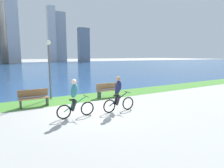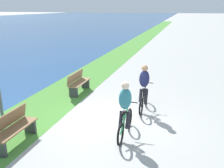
# 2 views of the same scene
# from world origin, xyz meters

# --- Properties ---
(ground_plane) EXTENTS (300.00, 300.00, 0.00)m
(ground_plane) POSITION_xyz_m (0.00, 0.00, 0.00)
(ground_plane) COLOR #9E9E99
(grass_strip_bayside) EXTENTS (120.00, 2.27, 0.01)m
(grass_strip_bayside) POSITION_xyz_m (0.00, 2.77, 0.00)
(grass_strip_bayside) COLOR #478433
(grass_strip_bayside) RESTS_ON ground
(bay_water_surface) EXTENTS (300.00, 71.67, 0.00)m
(bay_water_surface) POSITION_xyz_m (0.00, 39.74, 0.00)
(bay_water_surface) COLOR navy
(bay_water_surface) RESTS_ON ground
(cyclist_lead) EXTENTS (1.69, 0.52, 1.68)m
(cyclist_lead) POSITION_xyz_m (1.23, -0.89, 0.84)
(cyclist_lead) COLOR black
(cyclist_lead) RESTS_ON ground
(cyclist_trailing) EXTENTS (1.68, 0.52, 1.67)m
(cyclist_trailing) POSITION_xyz_m (-0.85, -0.70, 0.83)
(cyclist_trailing) COLOR black
(cyclist_trailing) RESTS_ON ground
(bench_near_path) EXTENTS (1.50, 0.47, 0.90)m
(bench_near_path) POSITION_xyz_m (-2.09, 2.11, 0.45)
(bench_near_path) COLOR brown
(bench_near_path) RESTS_ON ground
(bench_far_along_path) EXTENTS (1.50, 0.47, 0.90)m
(bench_far_along_path) POSITION_xyz_m (2.38, 2.18, 0.45)
(bench_far_along_path) COLOR olive
(bench_far_along_path) RESTS_ON ground
(lamppost_tall) EXTENTS (0.28, 0.28, 3.54)m
(lamppost_tall) POSITION_xyz_m (-0.91, 3.49, 2.35)
(lamppost_tall) COLOR #595960
(lamppost_tall) RESTS_ON ground
(city_skyline_far_shore) EXTENTS (44.40, 10.10, 22.18)m
(city_skyline_far_shore) POSITION_xyz_m (3.42, 67.86, 8.78)
(city_skyline_far_shore) COLOR slate
(city_skyline_far_shore) RESTS_ON ground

